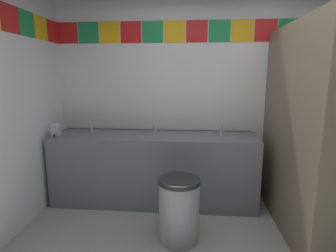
{
  "coord_description": "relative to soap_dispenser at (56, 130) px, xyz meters",
  "views": [
    {
      "loc": [
        -0.32,
        -1.72,
        1.57
      ],
      "look_at": [
        -0.57,
        1.12,
        1.02
      ],
      "focal_mm": 28.7,
      "sensor_mm": 36.0,
      "label": 1
    }
  ],
  "objects": [
    {
      "name": "soap_dispenser",
      "position": [
        0.0,
        0.0,
        0.0
      ],
      "size": [
        0.09,
        0.09,
        0.16
      ],
      "color": "#B7BABF",
      "rests_on": "vanity_counter"
    },
    {
      "name": "vanity_counter",
      "position": [
        1.13,
        0.19,
        -0.49
      ],
      "size": [
        2.44,
        0.61,
        0.85
      ],
      "color": "slate",
      "rests_on": "ground_plane"
    },
    {
      "name": "wall_back",
      "position": [
        1.91,
        0.53,
        0.39
      ],
      "size": [
        4.08,
        0.09,
        2.63
      ],
      "color": "silver",
      "rests_on": "ground_plane"
    },
    {
      "name": "faucet_right",
      "position": [
        1.95,
        0.28,
        -0.03
      ],
      "size": [
        0.04,
        0.1,
        0.14
      ],
      "color": "silver",
      "rests_on": "vanity_counter"
    },
    {
      "name": "trash_bin",
      "position": [
        1.48,
        -0.59,
        -0.62
      ],
      "size": [
        0.39,
        0.39,
        0.62
      ],
      "color": "#999EA3",
      "rests_on": "ground_plane"
    },
    {
      "name": "faucet_center",
      "position": [
        1.13,
        0.28,
        -0.03
      ],
      "size": [
        0.04,
        0.1,
        0.14
      ],
      "color": "silver",
      "rests_on": "vanity_counter"
    },
    {
      "name": "stall_divider",
      "position": [
        2.67,
        -0.53,
        0.09
      ],
      "size": [
        0.92,
        1.53,
        2.05
      ],
      "color": "#726651",
      "rests_on": "ground_plane"
    },
    {
      "name": "faucet_left",
      "position": [
        0.32,
        0.28,
        -0.03
      ],
      "size": [
        0.04,
        0.1,
        0.14
      ],
      "color": "silver",
      "rests_on": "vanity_counter"
    },
    {
      "name": "toilet",
      "position": [
        3.01,
        0.04,
        -0.63
      ],
      "size": [
        0.39,
        0.49,
        0.74
      ],
      "color": "white",
      "rests_on": "ground_plane"
    }
  ]
}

